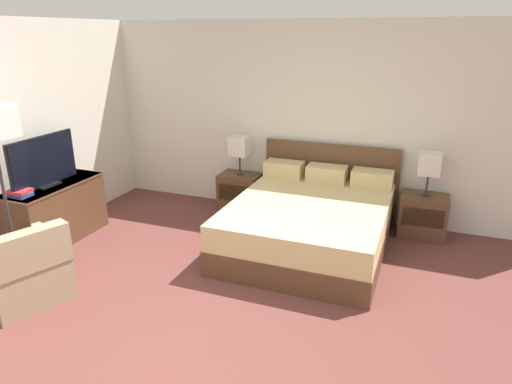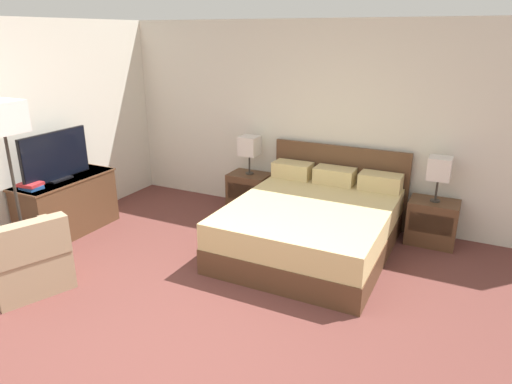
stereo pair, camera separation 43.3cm
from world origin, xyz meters
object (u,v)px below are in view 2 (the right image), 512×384
at_px(dresser, 67,204).
at_px(floor_lamp, 3,126).
at_px(nightstand_right, 432,222).
at_px(table_lamp_right, 439,169).
at_px(bed, 313,224).
at_px(table_lamp_left, 249,146).
at_px(book_red_cover, 31,187).
at_px(nightstand_left, 250,192).
at_px(tv, 56,157).
at_px(armchair_by_window, 27,262).
at_px(book_blue_cover, 30,184).

relative_size(dresser, floor_lamp, 0.71).
height_order(nightstand_right, floor_lamp, floor_lamp).
height_order(table_lamp_right, dresser, table_lamp_right).
distance_m(bed, table_lamp_right, 1.55).
xyz_separation_m(table_lamp_left, dresser, (-1.65, -1.68, -0.55)).
relative_size(book_red_cover, floor_lamp, 0.13).
bearing_deg(floor_lamp, book_red_cover, 114.16).
bearing_deg(nightstand_left, bed, -32.59).
distance_m(table_lamp_left, tv, 2.40).
height_order(bed, armchair_by_window, bed).
distance_m(nightstand_right, armchair_by_window, 4.38).
distance_m(book_red_cover, armchair_by_window, 1.07).
height_order(nightstand_right, table_lamp_right, table_lamp_right).
height_order(book_blue_cover, armchair_by_window, book_blue_cover).
bearing_deg(dresser, table_lamp_right, 22.45).
bearing_deg(floor_lamp, nightstand_left, 57.75).
relative_size(nightstand_left, nightstand_right, 1.00).
relative_size(table_lamp_right, book_red_cover, 2.34).
relative_size(nightstand_right, book_red_cover, 2.45).
bearing_deg(table_lamp_right, armchair_by_window, -140.11).
xyz_separation_m(table_lamp_right, book_blue_cover, (-4.06, -2.13, -0.15)).
bearing_deg(book_blue_cover, table_lamp_left, 52.10).
relative_size(nightstand_left, armchair_by_window, 0.62).
relative_size(book_blue_cover, floor_lamp, 0.13).
distance_m(table_lamp_right, dresser, 4.43).
relative_size(book_blue_cover, armchair_by_window, 0.25).
bearing_deg(nightstand_right, tv, -156.74).
relative_size(nightstand_right, dresser, 0.45).
bearing_deg(table_lamp_right, book_red_cover, -152.34).
bearing_deg(armchair_by_window, nightstand_right, 39.87).
relative_size(nightstand_left, table_lamp_right, 1.05).
relative_size(nightstand_right, table_lamp_right, 1.05).
height_order(table_lamp_left, book_blue_cover, table_lamp_left).
bearing_deg(table_lamp_right, book_blue_cover, -152.37).
xyz_separation_m(bed, tv, (-2.85, -0.98, 0.68)).
xyz_separation_m(dresser, book_blue_cover, (-0.00, -0.45, 0.40)).
bearing_deg(dresser, nightstand_right, 22.43).
distance_m(bed, dresser, 3.00).
relative_size(table_lamp_left, book_blue_cover, 2.34).
xyz_separation_m(table_lamp_left, floor_lamp, (-1.52, -2.41, 0.57)).
bearing_deg(bed, tv, -161.14).
bearing_deg(table_lamp_left, nightstand_left, -90.00).
relative_size(tv, armchair_by_window, 1.04).
relative_size(bed, floor_lamp, 1.21).
height_order(nightstand_right, tv, tv).
xyz_separation_m(nightstand_right, tv, (-4.06, -1.74, 0.72)).
height_order(bed, book_red_cover, bed).
distance_m(table_lamp_left, dresser, 2.42).
distance_m(table_lamp_left, floor_lamp, 2.91).
distance_m(bed, table_lamp_left, 1.55).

